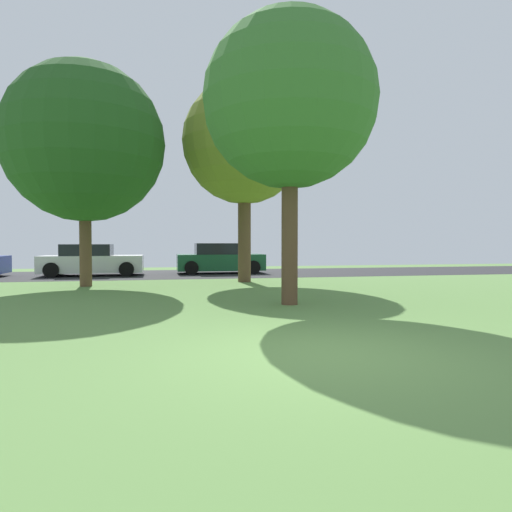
{
  "coord_description": "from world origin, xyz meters",
  "views": [
    {
      "loc": [
        -2.08,
        -5.79,
        1.49
      ],
      "look_at": [
        0.0,
        4.35,
        1.18
      ],
      "focal_mm": 32.27,
      "sensor_mm": 36.0,
      "label": 1
    }
  ],
  "objects_px": {
    "maple_tree_near": "(290,102)",
    "parked_car_green": "(220,259)",
    "oak_tree_left": "(244,143)",
    "parked_car_white": "(92,261)",
    "birch_tree_lone": "(84,143)"
  },
  "relations": [
    {
      "from": "oak_tree_left",
      "to": "maple_tree_near",
      "type": "bearing_deg",
      "value": -90.43
    },
    {
      "from": "maple_tree_near",
      "to": "birch_tree_lone",
      "type": "bearing_deg",
      "value": 133.85
    },
    {
      "from": "oak_tree_left",
      "to": "parked_car_white",
      "type": "height_order",
      "value": "oak_tree_left"
    },
    {
      "from": "parked_car_white",
      "to": "oak_tree_left",
      "type": "bearing_deg",
      "value": -36.38
    },
    {
      "from": "maple_tree_near",
      "to": "parked_car_green",
      "type": "xyz_separation_m",
      "value": [
        -0.28,
        11.35,
        -4.16
      ]
    },
    {
      "from": "birch_tree_lone",
      "to": "parked_car_white",
      "type": "height_order",
      "value": "birch_tree_lone"
    },
    {
      "from": "parked_car_green",
      "to": "oak_tree_left",
      "type": "bearing_deg",
      "value": -86.19
    },
    {
      "from": "maple_tree_near",
      "to": "parked_car_green",
      "type": "relative_size",
      "value": 1.68
    },
    {
      "from": "maple_tree_near",
      "to": "parked_car_green",
      "type": "bearing_deg",
      "value": 91.42
    },
    {
      "from": "parked_car_green",
      "to": "maple_tree_near",
      "type": "bearing_deg",
      "value": -88.58
    },
    {
      "from": "birch_tree_lone",
      "to": "maple_tree_near",
      "type": "distance_m",
      "value": 7.97
    },
    {
      "from": "oak_tree_left",
      "to": "birch_tree_lone",
      "type": "bearing_deg",
      "value": -173.26
    },
    {
      "from": "parked_car_green",
      "to": "parked_car_white",
      "type": "bearing_deg",
      "value": -175.73
    },
    {
      "from": "birch_tree_lone",
      "to": "maple_tree_near",
      "type": "xyz_separation_m",
      "value": [
        5.52,
        -5.75,
        -0.02
      ]
    },
    {
      "from": "maple_tree_near",
      "to": "parked_car_green",
      "type": "distance_m",
      "value": 12.09
    }
  ]
}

